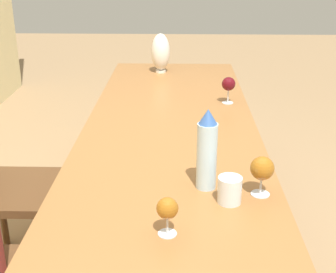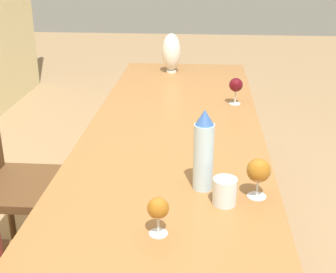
{
  "view_description": "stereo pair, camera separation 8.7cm",
  "coord_description": "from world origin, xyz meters",
  "px_view_note": "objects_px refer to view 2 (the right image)",
  "views": [
    {
      "loc": [
        -1.78,
        -0.05,
        1.54
      ],
      "look_at": [
        -0.09,
        0.0,
        0.84
      ],
      "focal_mm": 50.0,
      "sensor_mm": 36.0,
      "label": 1
    },
    {
      "loc": [
        -1.78,
        -0.13,
        1.54
      ],
      "look_at": [
        -0.09,
        0.0,
        0.84
      ],
      "focal_mm": 50.0,
      "sensor_mm": 36.0,
      "label": 2
    }
  ],
  "objects_px": {
    "wine_glass_2": "(236,85)",
    "wine_glass_0": "(158,209)",
    "water_tumbler": "(225,191)",
    "wine_glass_4": "(259,171)",
    "chair_far": "(12,179)",
    "water_bottle": "(204,151)",
    "vase": "(171,52)"
  },
  "relations": [
    {
      "from": "water_bottle",
      "to": "wine_glass_0",
      "type": "relative_size",
      "value": 2.41
    },
    {
      "from": "water_tumbler",
      "to": "wine_glass_0",
      "type": "relative_size",
      "value": 0.75
    },
    {
      "from": "wine_glass_4",
      "to": "chair_far",
      "type": "relative_size",
      "value": 0.16
    },
    {
      "from": "wine_glass_2",
      "to": "vase",
      "type": "bearing_deg",
      "value": 30.99
    },
    {
      "from": "water_bottle",
      "to": "chair_far",
      "type": "bearing_deg",
      "value": 61.91
    },
    {
      "from": "chair_far",
      "to": "wine_glass_2",
      "type": "bearing_deg",
      "value": -66.85
    },
    {
      "from": "wine_glass_2",
      "to": "chair_far",
      "type": "distance_m",
      "value": 1.24
    },
    {
      "from": "wine_glass_4",
      "to": "chair_far",
      "type": "height_order",
      "value": "wine_glass_4"
    },
    {
      "from": "wine_glass_0",
      "to": "vase",
      "type": "bearing_deg",
      "value": 3.02
    },
    {
      "from": "water_bottle",
      "to": "wine_glass_2",
      "type": "distance_m",
      "value": 0.97
    },
    {
      "from": "wine_glass_4",
      "to": "water_bottle",
      "type": "bearing_deg",
      "value": 75.51
    },
    {
      "from": "water_tumbler",
      "to": "chair_far",
      "type": "height_order",
      "value": "chair_far"
    },
    {
      "from": "wine_glass_0",
      "to": "wine_glass_4",
      "type": "xyz_separation_m",
      "value": [
        0.25,
        -0.31,
        0.01
      ]
    },
    {
      "from": "wine_glass_0",
      "to": "wine_glass_4",
      "type": "bearing_deg",
      "value": -51.58
    },
    {
      "from": "water_bottle",
      "to": "chair_far",
      "type": "distance_m",
      "value": 1.12
    },
    {
      "from": "wine_glass_0",
      "to": "chair_far",
      "type": "relative_size",
      "value": 0.14
    },
    {
      "from": "water_bottle",
      "to": "water_tumbler",
      "type": "relative_size",
      "value": 3.2
    },
    {
      "from": "vase",
      "to": "wine_glass_2",
      "type": "xyz_separation_m",
      "value": [
        -0.65,
        -0.39,
        -0.03
      ]
    },
    {
      "from": "water_tumbler",
      "to": "wine_glass_2",
      "type": "bearing_deg",
      "value": -4.9
    },
    {
      "from": "wine_glass_0",
      "to": "chair_far",
      "type": "distance_m",
      "value": 1.17
    },
    {
      "from": "water_tumbler",
      "to": "wine_glass_4",
      "type": "relative_size",
      "value": 0.65
    },
    {
      "from": "water_bottle",
      "to": "chair_far",
      "type": "height_order",
      "value": "water_bottle"
    },
    {
      "from": "water_tumbler",
      "to": "wine_glass_4",
      "type": "distance_m",
      "value": 0.13
    },
    {
      "from": "wine_glass_2",
      "to": "wine_glass_0",
      "type": "bearing_deg",
      "value": 166.92
    },
    {
      "from": "wine_glass_4",
      "to": "chair_far",
      "type": "bearing_deg",
      "value": 64.0
    },
    {
      "from": "wine_glass_2",
      "to": "wine_glass_4",
      "type": "distance_m",
      "value": 1.01
    },
    {
      "from": "chair_far",
      "to": "vase",
      "type": "bearing_deg",
      "value": -31.91
    },
    {
      "from": "water_bottle",
      "to": "wine_glass_4",
      "type": "height_order",
      "value": "water_bottle"
    },
    {
      "from": "water_bottle",
      "to": "vase",
      "type": "height_order",
      "value": "water_bottle"
    },
    {
      "from": "wine_glass_2",
      "to": "water_tumbler",
      "type": "bearing_deg",
      "value": 175.1
    },
    {
      "from": "water_tumbler",
      "to": "wine_glass_4",
      "type": "bearing_deg",
      "value": -63.94
    },
    {
      "from": "water_bottle",
      "to": "vase",
      "type": "xyz_separation_m",
      "value": [
        1.61,
        0.23,
        -0.01
      ]
    }
  ]
}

